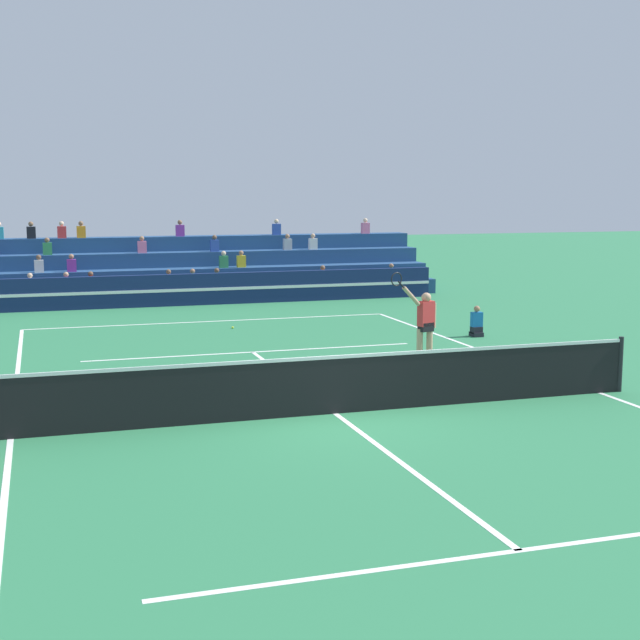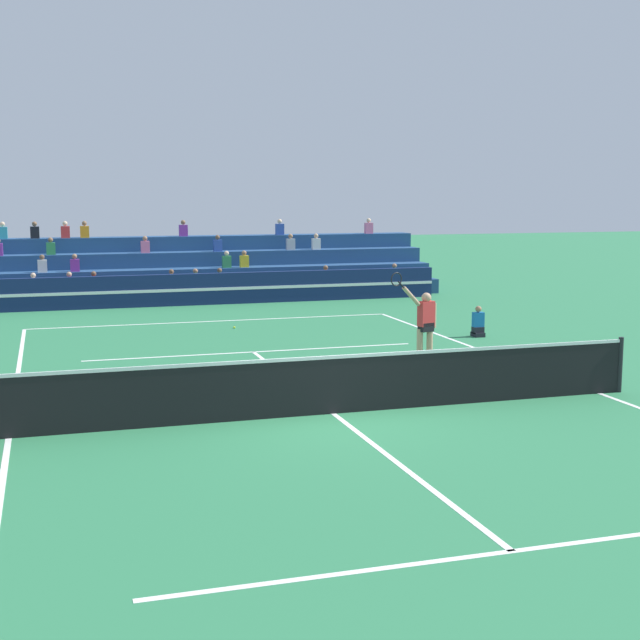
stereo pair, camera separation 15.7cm
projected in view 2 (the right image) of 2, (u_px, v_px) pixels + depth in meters
The scene contains 8 objects.
ground_plane at pixel (333, 414), 15.92m from camera, with size 120.00×120.00×0.00m, color #2D7A4C.
court_lines at pixel (333, 413), 15.92m from camera, with size 11.10×23.90×0.01m.
tennis_net at pixel (333, 384), 15.84m from camera, with size 12.00×0.10×1.10m.
sponsor_banner_wall at pixel (192, 289), 30.93m from camera, with size 18.00×0.26×1.10m.
bleacher_stand at pixel (179, 273), 33.88m from camera, with size 19.44×3.80×2.83m.
ball_kid_courtside at pixel (478, 325), 24.29m from camera, with size 0.30×0.36×0.84m.
tennis_player at pixel (425, 325), 19.83m from camera, with size 1.31×0.49×2.28m.
tennis_ball at pixel (234, 327), 25.75m from camera, with size 0.07×0.07×0.07m, color #C6DB33.
Camera 2 is at (-4.78, -14.76, 3.95)m, focal length 50.00 mm.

